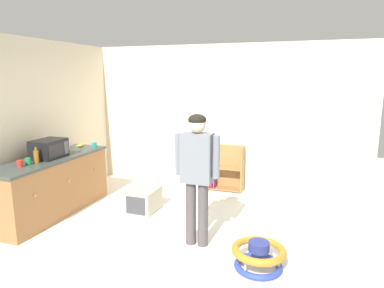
% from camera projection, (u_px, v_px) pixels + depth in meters
% --- Properties ---
extents(ground_plane, '(12.00, 12.00, 0.00)m').
position_uv_depth(ground_plane, '(182.00, 238.00, 4.54)').
color(ground_plane, silver).
rests_on(ground_plane, ground).
extents(back_wall, '(5.20, 0.06, 2.70)m').
position_uv_depth(back_wall, '(226.00, 118.00, 6.44)').
color(back_wall, beige).
rests_on(back_wall, ground).
extents(left_side_wall, '(0.06, 2.99, 2.70)m').
position_uv_depth(left_side_wall, '(55.00, 122.00, 5.87)').
color(left_side_wall, beige).
rests_on(left_side_wall, ground).
extents(kitchen_counter, '(0.65, 2.08, 0.90)m').
position_uv_depth(kitchen_counter, '(52.00, 186.00, 5.29)').
color(kitchen_counter, '#A16B3D').
rests_on(kitchen_counter, ground).
extents(refrigerator, '(0.73, 0.68, 1.78)m').
position_uv_depth(refrigerator, '(329.00, 162.00, 4.95)').
color(refrigerator, white).
rests_on(refrigerator, ground).
extents(bookshelf, '(0.80, 0.28, 0.85)m').
position_uv_depth(bookshelf, '(219.00, 170.00, 6.48)').
color(bookshelf, '#AB7945').
rests_on(bookshelf, ground).
extents(standing_person, '(0.57, 0.22, 1.67)m').
position_uv_depth(standing_person, '(197.00, 168.00, 4.19)').
color(standing_person, '#524C4D').
rests_on(standing_person, ground).
extents(baby_walker, '(0.60, 0.60, 0.32)m').
position_uv_depth(baby_walker, '(259.00, 256.00, 3.79)').
color(baby_walker, '#2F49B4').
rests_on(baby_walker, ground).
extents(pet_carrier, '(0.42, 0.55, 0.36)m').
position_uv_depth(pet_carrier, '(144.00, 200.00, 5.45)').
color(pet_carrier, '#BEB99F').
rests_on(pet_carrier, ground).
extents(microwave, '(0.37, 0.48, 0.28)m').
position_uv_depth(microwave, '(49.00, 149.00, 5.16)').
color(microwave, black).
rests_on(microwave, kitchen_counter).
extents(banana_bunch, '(0.12, 0.16, 0.04)m').
position_uv_depth(banana_bunch, '(81.00, 145.00, 5.99)').
color(banana_bunch, yellow).
rests_on(banana_bunch, kitchen_counter).
extents(amber_bottle, '(0.07, 0.07, 0.25)m').
position_uv_depth(amber_bottle, '(36.00, 156.00, 4.86)').
color(amber_bottle, '#9E661E').
rests_on(amber_bottle, kitchen_counter).
extents(white_cup, '(0.08, 0.08, 0.09)m').
position_uv_depth(white_cup, '(67.00, 146.00, 5.80)').
color(white_cup, white).
rests_on(white_cup, kitchen_counter).
extents(green_cup, '(0.08, 0.08, 0.09)m').
position_uv_depth(green_cup, '(28.00, 161.00, 4.77)').
color(green_cup, green).
rests_on(green_cup, kitchen_counter).
extents(red_cup, '(0.08, 0.08, 0.09)m').
position_uv_depth(red_cup, '(20.00, 164.00, 4.65)').
color(red_cup, red).
rests_on(red_cup, kitchen_counter).
extents(teal_cup, '(0.08, 0.08, 0.09)m').
position_uv_depth(teal_cup, '(94.00, 145.00, 5.90)').
color(teal_cup, teal).
rests_on(teal_cup, kitchen_counter).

